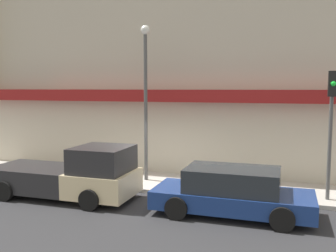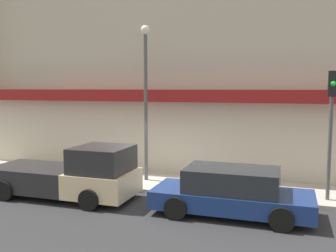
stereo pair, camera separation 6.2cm
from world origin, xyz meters
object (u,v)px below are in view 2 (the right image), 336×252
at_px(pickup_truck, 72,175).
at_px(parked_car, 232,192).
at_px(traffic_light, 331,113).
at_px(fire_hydrant, 242,181).
at_px(street_lamp, 146,86).

distance_m(pickup_truck, parked_car, 5.46).
distance_m(parked_car, traffic_light, 4.12).
bearing_deg(fire_hydrant, traffic_light, -5.62).
xyz_separation_m(parked_car, fire_hydrant, (0.02, 2.25, -0.20)).
height_order(pickup_truck, street_lamp, street_lamp).
xyz_separation_m(fire_hydrant, traffic_light, (2.79, -0.27, 2.48)).
height_order(pickup_truck, traffic_light, traffic_light).
bearing_deg(parked_car, fire_hydrant, 91.03).
relative_size(fire_hydrant, street_lamp, 0.12).
relative_size(parked_car, traffic_light, 1.13).
bearing_deg(traffic_light, parked_car, -144.83).
relative_size(pickup_truck, fire_hydrant, 7.28).
height_order(fire_hydrant, traffic_light, traffic_light).
bearing_deg(pickup_truck, traffic_light, 11.17).
distance_m(pickup_truck, street_lamp, 4.39).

